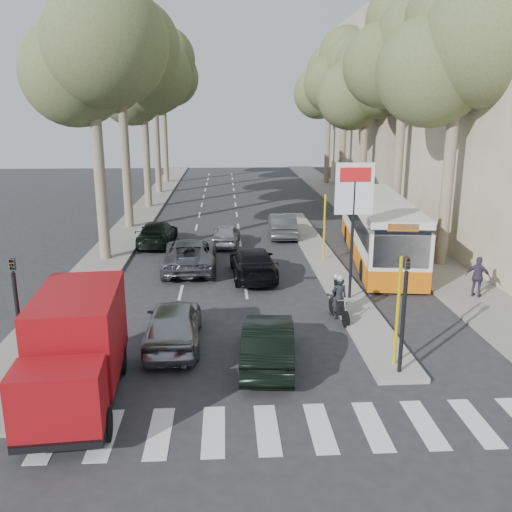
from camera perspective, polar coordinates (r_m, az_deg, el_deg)
The scene contains 30 objects.
ground at distance 17.39m, azimuth 2.83°, elevation -10.55°, with size 120.00×120.00×0.00m, color #28282B.
sidewalk_right at distance 42.55m, azimuth 10.88°, elevation 4.64°, with size 3.20×70.00×0.12m, color gray.
median_left at distance 44.67m, azimuth -11.32°, elevation 5.10°, with size 2.40×64.00×0.12m, color gray.
traffic_island at distance 28.06m, azimuth 7.09°, elevation -0.46°, with size 1.50×26.00×0.16m, color gray.
building_far at distance 52.51m, azimuth 16.47°, elevation 14.94°, with size 11.00×20.00×16.00m, color #B7A88E.
billboard at distance 21.53m, azimuth 10.21°, elevation 4.61°, with size 1.50×12.10×5.60m.
traffic_light_island at distance 15.77m, azimuth 15.39°, elevation -4.07°, with size 0.16×0.41×3.60m.
traffic_light_left at distance 16.51m, azimuth -23.96°, elevation -3.99°, with size 0.16×0.41×3.60m.
tree_l_a at distance 28.53m, azimuth -16.72°, elevation 20.20°, with size 7.40×7.20×14.10m.
tree_l_b at distance 36.43m, azimuth -13.98°, elevation 20.20°, with size 7.40×7.20×14.88m.
tree_l_c at distance 44.20m, azimuth -11.69°, elevation 17.98°, with size 7.40×7.20×13.71m.
tree_l_d at distance 52.25m, azimuth -10.61°, elevation 19.42°, with size 7.40×7.20×15.66m.
tree_l_e at distance 60.12m, azimuth -9.68°, elevation 17.85°, with size 7.40×7.20×14.49m.
tree_r_a at distance 28.06m, azimuth 20.84°, elevation 19.98°, with size 7.40×7.20×14.10m.
tree_r_b at distance 35.67m, azimuth 15.70°, elevation 20.77°, with size 7.40×7.20×15.27m.
tree_r_c at distance 43.13m, azimuth 11.75°, elevation 17.60°, with size 7.40×7.20×13.32m.
tree_r_d at distance 51.01m, azimuth 9.55°, elevation 18.80°, with size 7.40×7.20×14.88m.
tree_r_e at distance 58.81m, azimuth 7.86°, elevation 17.65°, with size 7.40×7.20×14.10m.
silver_hatchback at distance 18.09m, azimuth -8.69°, elevation -7.05°, with size 1.79×4.44×1.51m, color #9C9FA3.
dark_hatchback at distance 16.64m, azimuth 1.29°, elevation -9.04°, with size 1.51×4.34×1.43m, color black.
queue_car_a at distance 26.58m, azimuth -6.96°, elevation 0.19°, with size 2.52×5.46×1.52m, color #55565D.
queue_car_b at distance 25.06m, azimuth -0.32°, elevation -0.73°, with size 1.97×4.86×1.41m, color black.
queue_car_c at distance 31.20m, azimuth -3.18°, elevation 2.25°, with size 1.49×3.72×1.27m, color #A1A3A9.
queue_car_d at distance 33.39m, azimuth 2.77°, elevation 3.28°, with size 1.55×4.43×1.46m, color #4D5155.
queue_car_e at distance 31.77m, azimuth -10.35°, elevation 2.36°, with size 1.93×4.74×1.38m, color black.
red_truck at distance 15.08m, azimuth -18.35°, elevation -9.14°, with size 2.42×5.52×2.87m.
city_bus at distance 28.84m, azimuth 12.79°, elevation 2.96°, with size 4.06×12.28×3.18m.
motorcycle at distance 20.39m, azimuth 8.56°, elevation -4.36°, with size 0.83×2.05×1.75m.
pedestrian_near at distance 23.86m, azimuth 22.34°, elevation -2.05°, with size 0.99×0.48×1.69m, color #3D324C.
pedestrian_far at distance 28.63m, azimuth 17.18°, elevation 1.12°, with size 1.09×0.48×1.69m, color #6A5F50.
Camera 1 is at (-1.73, -15.60, 7.48)m, focal length 38.00 mm.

